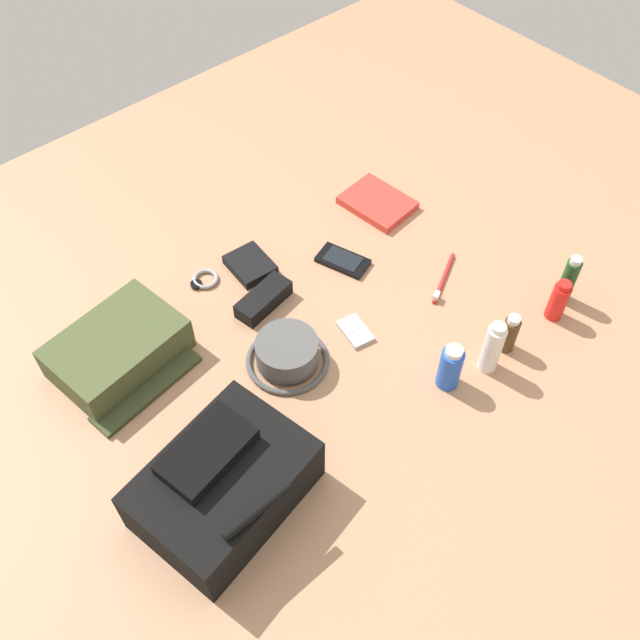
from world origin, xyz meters
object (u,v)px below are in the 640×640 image
Objects in this scene: backpack at (223,484)px; sunscreen_spray at (558,301)px; toiletry_pouch at (119,350)px; wristwatch at (204,280)px; deodorant_spray at (450,367)px; toothbrush at (443,281)px; cell_phone at (343,261)px; sunglasses_case at (264,299)px; cologne_bottle at (509,334)px; toothpaste_tube at (492,348)px; media_player at (355,331)px; shampoo_bottle at (568,280)px; bucket_hat at (287,354)px; paperback_novel at (377,203)px; wallet at (251,265)px.

backpack is 0.83m from sunscreen_spray.
toiletry_pouch is 4.11× the size of wristwatch.
toothbrush is (-0.20, -0.20, -0.05)m from deodorant_spray.
sunglasses_case is at bearing -5.33° from cell_phone.
toiletry_pouch is at bearing -45.69° from deodorant_spray.
backpack reaches higher than cologne_bottle.
backpack reaches higher than wristwatch.
cologne_bottle is 0.74× the size of toothpaste_tube.
sunscreen_spray is 0.26m from toothbrush.
deodorant_spray is 0.45m from sunglasses_case.
cell_phone is at bearing -125.12° from media_player.
toothbrush is at bearing -63.77° from sunscreen_spray.
shampoo_bottle is at bearing 126.10° from cell_phone.
toothbrush is at bearing 156.35° from toiletry_pouch.
bucket_hat is 0.43m from toothbrush.
sunscreen_spray reaches higher than paperback_novel.
wristwatch is (0.54, -0.61, -0.05)m from sunscreen_spray.
sunscreen_spray is 0.22m from toothpaste_tube.
toiletry_pouch reaches higher than wristwatch.
media_player is 0.38m from wristwatch.
sunglasses_case is (0.36, -0.22, 0.01)m from toothbrush.
deodorant_spray is at bearing 80.29° from cell_phone.
toiletry_pouch reaches higher than toothbrush.
toothpaste_tube is 0.55m from paperback_novel.
shampoo_bottle is 0.28m from toothbrush.
sunglasses_case is at bearing -43.96° from sunscreen_spray.
toiletry_pouch is 0.96m from sunscreen_spray.
wallet reaches higher than cell_phone.
toothpaste_tube reaches higher than toothbrush.
toothbrush is 1.08× the size of sunglasses_case.
media_player is at bearing -35.11° from sunscreen_spray.
deodorant_spray reaches higher than toothbrush.
wristwatch is (0.59, -0.59, -0.06)m from shampoo_bottle.
media_player is (0.12, 0.18, -0.00)m from cell_phone.
sunscreen_spray reaches higher than sunglasses_case.
backpack is at bearing -7.35° from shampoo_bottle.
paperback_novel is 0.30m from toothbrush.
cologne_bottle is at bearing -174.49° from toothpaste_tube.
cologne_bottle is 0.95× the size of wallet.
wristwatch is at bearing -64.62° from media_player.
bucket_hat is at bearing -25.35° from shampoo_bottle.
bucket_hat is 1.65× the size of sunscreen_spray.
cologne_bottle is 0.52m from paperback_novel.
toiletry_pouch is 0.51m from media_player.
toiletry_pouch is 3.15× the size of media_player.
cologne_bottle is (0.15, -0.01, -0.00)m from sunscreen_spray.
sunglasses_case is (0.43, 0.07, 0.01)m from paperback_novel.
cell_phone is 1.49× the size of media_player.
wristwatch is at bearing -48.59° from sunscreen_spray.
wallet is at bearing -36.41° from cell_phone.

